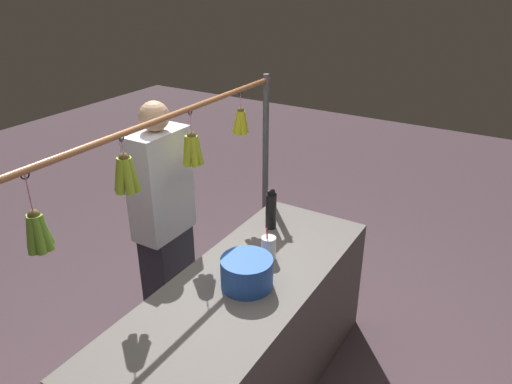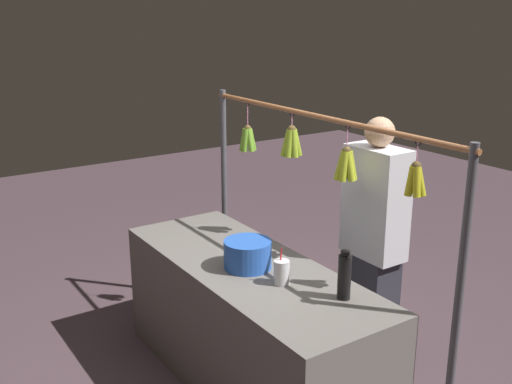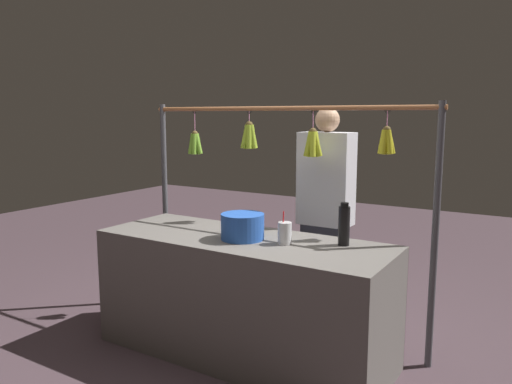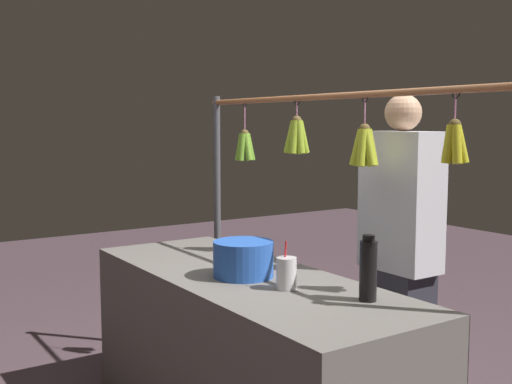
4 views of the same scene
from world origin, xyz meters
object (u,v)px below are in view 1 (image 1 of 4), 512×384
water_bottle (271,210)px  blue_bucket (247,272)px  drink_cup (269,248)px  vendor_person (165,228)px

water_bottle → blue_bucket: water_bottle is taller
water_bottle → drink_cup: (0.32, 0.17, -0.06)m
blue_bucket → drink_cup: drink_cup is taller
water_bottle → vendor_person: 0.70m
blue_bucket → drink_cup: size_ratio=1.35×
water_bottle → vendor_person: size_ratio=0.16×
blue_bucket → water_bottle: bearing=-162.0°
water_bottle → blue_bucket: bearing=18.0°
water_bottle → vendor_person: vendor_person is taller
water_bottle → drink_cup: size_ratio=1.29×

